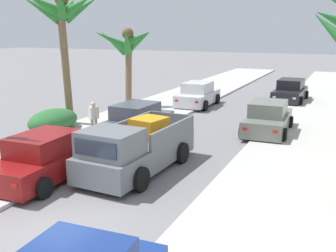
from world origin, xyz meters
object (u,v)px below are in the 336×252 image
object	(u,v)px
car_left_mid	(46,158)
hedge_bush	(53,121)
car_right_near	(268,119)
car_right_mid	(198,95)
palm_tree_left_mid	(61,16)
pedestrian	(94,117)
palm_tree_right_fore	(126,44)
car_right_far	(290,91)
pickup_truck	(136,149)
car_left_near	(137,121)

from	to	relation	value
car_left_mid	hedge_bush	world-z (taller)	car_left_mid
car_right_near	car_right_mid	distance (m)	7.46
palm_tree_left_mid	pedestrian	world-z (taller)	palm_tree_left_mid
palm_tree_right_fore	pedestrian	size ratio (longest dim) A/B	3.08
car_left_mid	hedge_bush	size ratio (longest dim) A/B	1.54
car_right_far	pedestrian	size ratio (longest dim) A/B	2.71
pickup_truck	hedge_bush	bearing A→B (deg)	153.20
pedestrian	palm_tree_right_fore	bearing A→B (deg)	108.09
car_right_far	hedge_bush	world-z (taller)	car_right_far
palm_tree_right_fore	hedge_bush	distance (m)	7.62
car_right_near	palm_tree_right_fore	bearing A→B (deg)	162.55
car_left_mid	palm_tree_left_mid	world-z (taller)	palm_tree_left_mid
palm_tree_right_fore	car_right_far	bearing A→B (deg)	34.55
car_left_mid	palm_tree_left_mid	size ratio (longest dim) A/B	0.66
car_right_near	pickup_truck	bearing A→B (deg)	-113.52
car_left_near	car_right_mid	world-z (taller)	same
car_left_mid	palm_tree_right_fore	bearing A→B (deg)	108.37
car_right_mid	car_left_mid	bearing A→B (deg)	-89.98
car_left_near	car_right_near	xyz separation A→B (m)	(5.30, 3.02, 0.00)
car_right_far	pedestrian	distance (m)	14.61
car_right_far	hedge_bush	distance (m)	15.91
car_right_mid	hedge_bush	size ratio (longest dim) A/B	1.53
car_left_near	car_right_near	bearing A→B (deg)	29.70
car_right_far	palm_tree_left_mid	bearing A→B (deg)	-128.58
car_left_near	pedestrian	size ratio (longest dim) A/B	2.70
hedge_bush	pedestrian	world-z (taller)	pedestrian
pickup_truck	palm_tree_left_mid	size ratio (longest dim) A/B	0.81
pickup_truck	pedestrian	xyz separation A→B (m)	(-4.04, 3.33, 0.10)
car_left_mid	palm_tree_left_mid	distance (m)	8.91
palm_tree_right_fore	palm_tree_left_mid	bearing A→B (deg)	-92.95
palm_tree_right_fore	hedge_bush	world-z (taller)	palm_tree_right_fore
car_right_mid	pedestrian	distance (m)	9.07
car_right_mid	palm_tree_right_fore	bearing A→B (deg)	-150.21
pickup_truck	palm_tree_right_fore	size ratio (longest dim) A/B	1.08
pickup_truck	pedestrian	size ratio (longest dim) A/B	3.32
palm_tree_left_mid	car_right_near	bearing A→B (deg)	14.88
car_right_near	hedge_bush	size ratio (longest dim) A/B	1.54
hedge_bush	car_left_near	bearing A→B (deg)	12.74
pickup_truck	car_right_mid	size ratio (longest dim) A/B	1.23
car_left_near	pedestrian	bearing A→B (deg)	-158.29
car_right_mid	car_right_far	distance (m)	6.51
pickup_truck	car_right_mid	distance (m)	12.45
palm_tree_right_fore	palm_tree_left_mid	size ratio (longest dim) A/B	0.75
palm_tree_right_fore	car_left_mid	bearing A→B (deg)	-71.63
car_right_far	palm_tree_left_mid	size ratio (longest dim) A/B	0.66
car_left_mid	car_right_mid	world-z (taller)	same
car_right_near	car_right_mid	world-z (taller)	same
car_left_near	pedestrian	xyz separation A→B (m)	(-1.82, -0.72, 0.20)
pickup_truck	pedestrian	world-z (taller)	pickup_truck
pickup_truck	palm_tree_left_mid	world-z (taller)	palm_tree_left_mid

